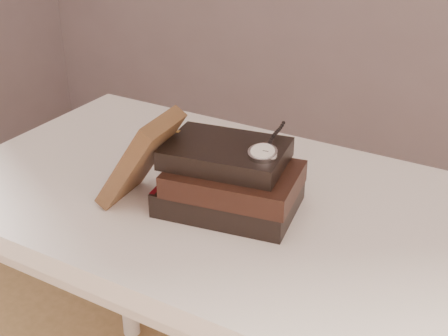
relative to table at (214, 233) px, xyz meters
The scene contains 5 objects.
table is the anchor object (origin of this frame).
book_stack 0.16m from the table, 33.07° to the right, with size 0.26×0.19×0.12m.
journal 0.22m from the table, 134.50° to the right, with size 0.03×0.12×0.19m, color #422A19.
pocket_watch 0.25m from the table, 14.97° to the right, with size 0.06×0.15×0.02m.
eyeglasses 0.17m from the table, 144.87° to the left, with size 0.11×0.13×0.05m.
Camera 1 is at (0.50, -0.47, 1.30)m, focal length 48.17 mm.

